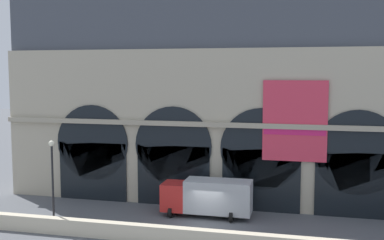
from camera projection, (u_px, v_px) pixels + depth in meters
ground_plane at (204, 226)px, 36.70m from camera, size 200.00×200.00×0.00m
quay_parapet_wall at (191, 237)px, 32.51m from camera, size 90.00×0.70×1.20m
station_building at (222, 103)px, 43.08m from camera, size 40.90×5.53×18.99m
box_truck_center at (208, 196)px, 38.96m from camera, size 7.50×2.91×3.12m
street_lamp_quayside at (52, 173)px, 35.48m from camera, size 0.44×0.44×6.90m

